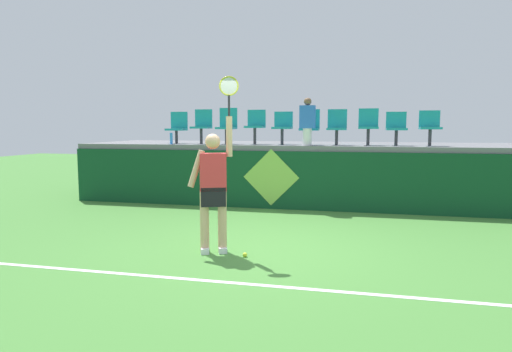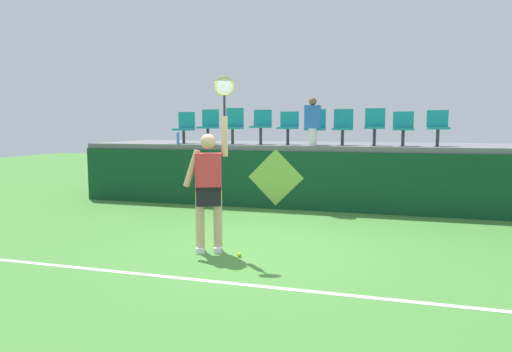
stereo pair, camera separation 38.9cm
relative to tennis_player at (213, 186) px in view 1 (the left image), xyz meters
The scene contains 19 objects.
ground_plane 1.19m from the tennis_player, 29.69° to the left, with size 40.00×40.00×0.00m, color #478438.
court_back_wall 3.76m from the tennis_player, 81.24° to the left, with size 10.66×0.20×1.30m, color #0F4223.
spectator_platform 5.18m from the tennis_player, 83.65° to the left, with size 10.66×2.96×0.12m, color slate.
court_baseline_stripe 1.65m from the tennis_player, 64.53° to the right, with size 9.60×0.08×0.01m, color white.
tennis_player is the anchor object (origin of this frame).
tennis_ball 1.09m from the tennis_player, 15.44° to the right, with size 0.07×0.07×0.07m, color #D1E533.
water_bottle 4.53m from the tennis_player, 121.49° to the left, with size 0.07×0.07×0.28m, color #338CE5.
stadium_chair_0 5.02m from the tennis_player, 118.93° to the left, with size 0.44×0.42×0.79m.
stadium_chair_1 4.75m from the tennis_player, 111.92° to the left, with size 0.44×0.42×0.85m.
stadium_chair_2 4.56m from the tennis_player, 104.23° to the left, with size 0.44×0.42×0.88m.
stadium_chair_3 4.43m from the tennis_player, 95.15° to the left, with size 0.44×0.42×0.83m.
stadium_chair_4 4.41m from the tennis_player, 86.43° to the left, with size 0.44×0.42×0.78m.
stadium_chair_5 4.51m from the tennis_player, 78.19° to the left, with size 0.44×0.42×0.83m.
stadium_chair_6 4.67m from the tennis_player, 70.51° to the left, with size 0.44×0.42×0.82m.
stadium_chair_7 4.95m from the tennis_player, 62.72° to the left, with size 0.44×0.42×0.83m.
stadium_chair_8 5.24m from the tennis_player, 56.71° to the left, with size 0.44×0.42×0.75m.
stadium_chair_9 5.65m from the tennis_player, 50.66° to the left, with size 0.44×0.42×0.78m.
spectator_0 4.09m from the tennis_player, 76.82° to the left, with size 0.34×0.20×1.06m.
wall_signage_mount 3.73m from the tennis_player, 87.78° to the left, with size 1.27×0.01×1.35m.
Camera 1 is at (1.50, -6.44, 1.85)m, focal length 31.30 mm.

